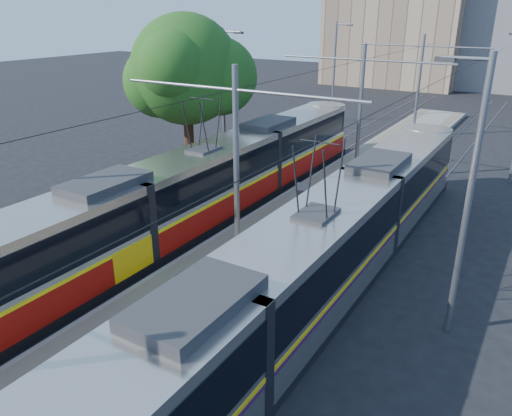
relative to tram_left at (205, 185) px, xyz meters
The scene contains 12 objects.
ground 11.60m from the tram_left, 71.71° to the right, with size 160.00×160.00×0.00m, color black.
platform 7.26m from the tram_left, 59.50° to the left, with size 4.00×50.00×0.30m, color gray.
tactile_strip_left 6.63m from the tram_left, 70.62° to the left, with size 0.70×50.00×0.01m, color gray.
tactile_strip_right 8.05m from the tram_left, 50.43° to the left, with size 0.70×50.00×0.01m, color gray.
rails 7.29m from the tram_left, 59.50° to the left, with size 8.71×70.00×0.03m.
tram_left is the anchor object (origin of this frame).
tram_right 8.29m from the tram_left, 29.65° to the right, with size 2.43×28.72×5.50m.
catenary 5.62m from the tram_left, 42.21° to the left, with size 9.20×70.00×7.00m.
street_lamps 11.01m from the tram_left, 70.40° to the left, with size 15.18×38.22×8.00m.
shelter 4.79m from the tram_left, ahead, with size 0.97×1.16×2.21m.
tree 6.71m from the tram_left, 131.02° to the left, with size 6.09×5.63×8.85m.
building_left 49.80m from the tram_left, 97.42° to the left, with size 16.32×12.24×13.74m.
Camera 1 is at (9.14, -5.67, 8.93)m, focal length 35.00 mm.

